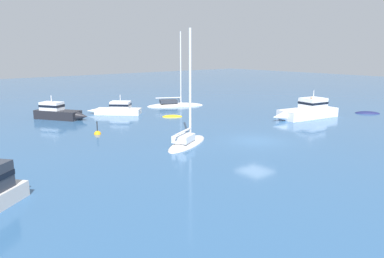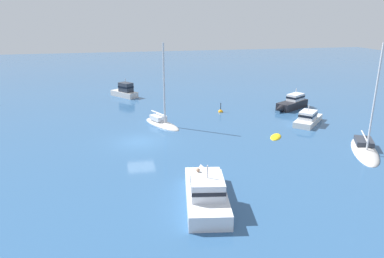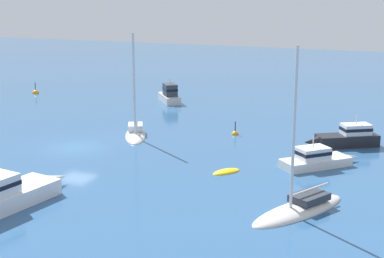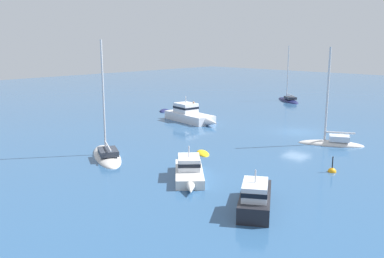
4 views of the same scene
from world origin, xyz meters
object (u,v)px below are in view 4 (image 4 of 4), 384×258
launch (189,170)px  sloop (332,142)px  motor_cruiser (190,115)px  rib (164,111)px  mooring_buoy (332,172)px  skiff (203,154)px  cabin_cruiser (255,196)px  ketch (288,100)px  sailboat (107,155)px

launch → sloop: bearing=124.3°
motor_cruiser → rib: (-2.85, -7.37, -0.75)m
mooring_buoy → motor_cruiser: bearing=-108.8°
motor_cruiser → skiff: (9.46, 10.48, -0.75)m
cabin_cruiser → ketch: bearing=-3.6°
launch → sloop: size_ratio=0.58×
sloop → sailboat: bearing=28.2°
launch → motor_cruiser: bearing=178.0°
sloop → sailboat: 19.48m
motor_cruiser → mooring_buoy: bearing=-9.4°
motor_cruiser → launch: size_ratio=1.61×
launch → sailboat: (0.62, -8.38, -0.42)m
motor_cruiser → ketch: size_ratio=0.95×
cabin_cruiser → sailboat: (-0.57, -14.53, -0.56)m
ketch → rib: 20.68m
rib → ketch: bearing=-58.0°
cabin_cruiser → skiff: bearing=24.3°
motor_cruiser → cabin_cruiser: size_ratio=1.48×
ketch → cabin_cruiser: (38.27, 20.56, 0.57)m
ketch → launch: bearing=150.2°
rib → sloop: sloop is taller
cabin_cruiser → rib: bearing=23.8°
ketch → sailboat: 38.18m
rib → launch: bearing=-167.9°
launch → mooring_buoy: launch is taller
motor_cruiser → sloop: size_ratio=0.94×
mooring_buoy → skiff: bearing=-75.3°
motor_cruiser → sailboat: 16.36m
motor_cruiser → launch: 20.31m
rib → sailboat: 22.36m
motor_cruiser → launch: motor_cruiser is taller
sloop → motor_cruiser: bearing=-24.8°
ketch → cabin_cruiser: ketch is taller
launch → rib: (-17.59, -21.34, -0.56)m
skiff → rib: bearing=-179.1°
launch → skiff: size_ratio=2.29×
launch → skiff: bearing=168.0°
launch → cabin_cruiser: cabin_cruiser is taller
cabin_cruiser → mooring_buoy: 9.07m
sloop → skiff: bearing=31.3°
cabin_cruiser → mooring_buoy: bearing=-33.0°
mooring_buoy → sloop: bearing=-154.6°
sailboat → mooring_buoy: size_ratio=6.76×
motor_cruiser → ketch: 22.35m
sloop → rib: bearing=-32.1°
launch → sloop: 15.59m
motor_cruiser → mooring_buoy: (6.89, 20.30, -0.73)m
skiff → sloop: bearing=93.6°
launch → sailboat: sailboat is taller
skiff → launch: bearing=-21.1°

